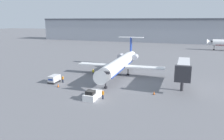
# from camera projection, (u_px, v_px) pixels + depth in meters

# --- Properties ---
(ground_plane) EXTENTS (600.00, 600.00, 0.00)m
(ground_plane) POSITION_uv_depth(u_px,v_px,m) (93.00, 100.00, 42.27)
(ground_plane) COLOR slate
(terminal_building) EXTENTS (180.00, 16.80, 16.19)m
(terminal_building) POSITION_uv_depth(u_px,v_px,m) (163.00, 30.00, 151.07)
(terminal_building) COLOR #9EA3AD
(terminal_building) RESTS_ON ground
(airplane_main) EXTENTS (24.39, 31.17, 9.62)m
(airplane_main) POSITION_uv_depth(u_px,v_px,m) (120.00, 64.00, 60.00)
(airplane_main) COLOR white
(airplane_main) RESTS_ON ground
(pushback_tug) EXTENTS (2.26, 4.54, 1.87)m
(pushback_tug) POSITION_uv_depth(u_px,v_px,m) (92.00, 95.00, 42.89)
(pushback_tug) COLOR silver
(pushback_tug) RESTS_ON ground
(luggage_cart) EXTENTS (1.76, 3.18, 1.84)m
(luggage_cart) POSITION_uv_depth(u_px,v_px,m) (54.00, 79.00, 53.59)
(luggage_cart) COLOR #232326
(luggage_cart) RESTS_ON ground
(worker_near_tug) EXTENTS (0.40, 0.25, 1.82)m
(worker_near_tug) POSITION_uv_depth(u_px,v_px,m) (103.00, 94.00, 42.44)
(worker_near_tug) COLOR #232838
(worker_near_tug) RESTS_ON ground
(worker_by_wing) EXTENTS (0.40, 0.26, 1.84)m
(worker_by_wing) POSITION_uv_depth(u_px,v_px,m) (93.00, 72.00, 60.70)
(worker_by_wing) COLOR #232838
(worker_by_wing) RESTS_ON ground
(worker_on_apron) EXTENTS (0.40, 0.24, 1.73)m
(worker_on_apron) POSITION_uv_depth(u_px,v_px,m) (63.00, 79.00, 53.64)
(worker_on_apron) COLOR #232838
(worker_on_apron) RESTS_ON ground
(traffic_cone_left) EXTENTS (0.55, 0.55, 0.81)m
(traffic_cone_left) POSITION_uv_depth(u_px,v_px,m) (58.00, 85.00, 50.20)
(traffic_cone_left) COLOR black
(traffic_cone_left) RESTS_ON ground
(traffic_cone_right) EXTENTS (0.51, 0.51, 0.68)m
(traffic_cone_right) POSITION_uv_depth(u_px,v_px,m) (154.00, 93.00, 45.19)
(traffic_cone_right) COLOR black
(traffic_cone_right) RESTS_ON ground
(jet_bridge) EXTENTS (3.20, 13.66, 6.19)m
(jet_bridge) POSITION_uv_depth(u_px,v_px,m) (183.00, 68.00, 49.25)
(jet_bridge) COLOR #2D2D33
(jet_bridge) RESTS_ON ground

